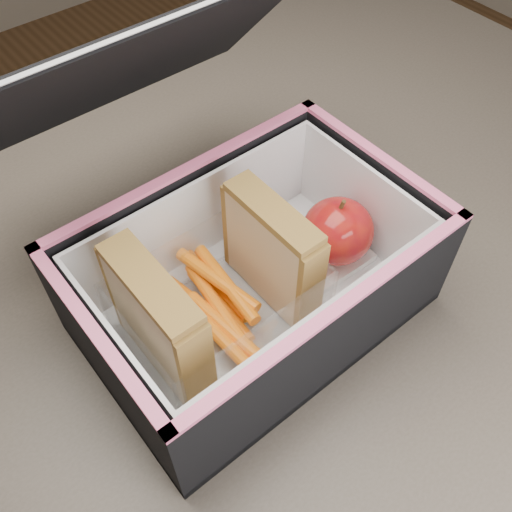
{
  "coord_description": "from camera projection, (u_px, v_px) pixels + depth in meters",
  "views": [
    {
      "loc": [
        -0.18,
        -0.24,
        1.19
      ],
      "look_at": [
        0.01,
        -0.01,
        0.81
      ],
      "focal_mm": 40.0,
      "sensor_mm": 36.0,
      "label": 1
    }
  ],
  "objects": [
    {
      "name": "kitchen_table",
      "position": [
        241.0,
        347.0,
        0.6
      ],
      "size": [
        1.2,
        0.8,
        0.75
      ],
      "color": "brown",
      "rests_on": "ground"
    },
    {
      "name": "lunch_bag",
      "position": [
        250.0,
        267.0,
        0.48
      ],
      "size": [
        0.29,
        0.32,
        0.24
      ],
      "color": "black",
      "rests_on": "kitchen_table"
    },
    {
      "name": "plastic_tub",
      "position": [
        220.0,
        302.0,
        0.47
      ],
      "size": [
        0.16,
        0.11,
        0.07
      ],
      "primitive_type": null,
      "color": "white",
      "rests_on": "lunch_bag"
    },
    {
      "name": "sandwich_left",
      "position": [
        159.0,
        322.0,
        0.43
      ],
      "size": [
        0.03,
        0.1,
        0.11
      ],
      "color": "tan",
      "rests_on": "plastic_tub"
    },
    {
      "name": "sandwich_right",
      "position": [
        272.0,
        252.0,
        0.48
      ],
      "size": [
        0.03,
        0.09,
        0.11
      ],
      "color": "tan",
      "rests_on": "plastic_tub"
    },
    {
      "name": "carrot_sticks",
      "position": [
        218.0,
        303.0,
        0.49
      ],
      "size": [
        0.05,
        0.14,
        0.03
      ],
      "color": "orange",
      "rests_on": "plastic_tub"
    },
    {
      "name": "paper_napkin",
      "position": [
        325.0,
        251.0,
        0.55
      ],
      "size": [
        0.07,
        0.07,
        0.01
      ],
      "primitive_type": "cube",
      "rotation": [
        0.0,
        0.0,
        -0.04
      ],
      "color": "white",
      "rests_on": "lunch_bag"
    },
    {
      "name": "red_apple",
      "position": [
        338.0,
        231.0,
        0.52
      ],
      "size": [
        0.08,
        0.08,
        0.07
      ],
      "rotation": [
        0.0,
        0.0,
        0.28
      ],
      "color": "maroon",
      "rests_on": "paper_napkin"
    }
  ]
}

